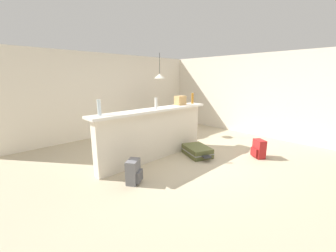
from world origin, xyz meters
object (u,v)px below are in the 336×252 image
at_px(dining_table, 160,114).
at_px(dining_chair_near_partition, 171,121).
at_px(backpack_grey, 134,172).
at_px(bottle_clear, 99,108).
at_px(bottle_amber, 192,98).
at_px(suitcase_flat_olive, 197,151).
at_px(bottle_white, 156,103).
at_px(backpack_red, 259,149).
at_px(pendant_lamp, 160,76).
at_px(grocery_bag, 180,100).

relative_size(dining_table, dining_chair_near_partition, 1.18).
bearing_deg(backpack_grey, dining_table, 40.23).
distance_m(dining_chair_near_partition, backpack_grey, 2.97).
relative_size(bottle_clear, backpack_grey, 0.67).
bearing_deg(bottle_amber, backpack_grey, -164.77).
bearing_deg(dining_chair_near_partition, suitcase_flat_olive, -113.31).
height_order(bottle_white, backpack_red, bottle_white).
height_order(suitcase_flat_olive, backpack_red, backpack_red).
xyz_separation_m(bottle_clear, bottle_white, (1.21, -0.14, -0.02)).
bearing_deg(pendant_lamp, backpack_red, -84.49).
distance_m(bottle_clear, dining_table, 3.12).
bearing_deg(bottle_amber, grocery_bag, 173.78).
xyz_separation_m(bottle_clear, bottle_amber, (2.52, -0.06, -0.00)).
distance_m(bottle_white, dining_table, 2.24).
xyz_separation_m(bottle_white, suitcase_flat_olive, (0.83, -0.49, -1.15)).
bearing_deg(bottle_white, bottle_amber, 3.50).
xyz_separation_m(grocery_bag, suitcase_flat_olive, (-0.06, -0.61, -1.13)).
xyz_separation_m(bottle_clear, dining_chair_near_partition, (2.70, 0.89, -0.76)).
xyz_separation_m(bottle_white, grocery_bag, (0.89, 0.12, -0.01)).
bearing_deg(dining_table, grocery_bag, -112.66).
distance_m(pendant_lamp, backpack_grey, 3.58).
distance_m(pendant_lamp, suitcase_flat_olive, 2.69).
relative_size(bottle_white, backpack_grey, 0.58).
height_order(bottle_amber, suitcase_flat_olive, bottle_amber).
distance_m(bottle_clear, pendant_lamp, 3.03).
xyz_separation_m(bottle_white, bottle_amber, (1.30, 0.08, 0.01)).
height_order(bottle_amber, grocery_bag, bottle_amber).
bearing_deg(pendant_lamp, backpack_grey, -140.25).
relative_size(backpack_grey, backpack_red, 1.00).
bearing_deg(backpack_red, backpack_grey, 160.06).
height_order(bottle_amber, pendant_lamp, pendant_lamp).
bearing_deg(dining_table, pendant_lamp, -122.25).
height_order(bottle_clear, bottle_amber, bottle_clear).
bearing_deg(pendant_lamp, dining_table, 57.75).
relative_size(grocery_bag, dining_table, 0.24).
bearing_deg(suitcase_flat_olive, bottle_white, 149.59).
height_order(grocery_bag, backpack_grey, grocery_bag).
xyz_separation_m(grocery_bag, dining_chair_near_partition, (0.60, 0.91, -0.73)).
distance_m(grocery_bag, backpack_red, 2.14).
distance_m(bottle_clear, grocery_bag, 2.10).
height_order(grocery_bag, backpack_red, grocery_bag).
bearing_deg(grocery_bag, backpack_grey, -160.44).
distance_m(bottle_amber, backpack_grey, 2.62).
xyz_separation_m(grocery_bag, dining_table, (0.60, 1.44, -0.60)).
bearing_deg(pendant_lamp, grocery_bag, -112.09).
bearing_deg(dining_chair_near_partition, grocery_bag, -123.40).
bearing_deg(bottle_amber, pendant_lamp, 84.34).
distance_m(bottle_clear, bottle_white, 1.22).
xyz_separation_m(grocery_bag, pendant_lamp, (0.55, 1.36, 0.59)).
distance_m(bottle_amber, grocery_bag, 0.42).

